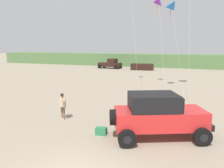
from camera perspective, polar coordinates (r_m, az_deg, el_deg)
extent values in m
cube|color=#567A47|center=(51.36, 16.60, 5.64)|extent=(90.00, 6.72, 2.74)
cube|color=red|center=(11.60, 11.86, -8.43)|extent=(4.77, 3.49, 0.90)
cube|color=red|center=(12.03, 19.56, -6.29)|extent=(1.70, 2.00, 0.12)
cube|color=black|center=(11.28, 10.29, -4.40)|extent=(2.82, 2.55, 0.80)
cube|color=black|center=(11.63, 16.05, -4.40)|extent=(0.78, 1.56, 0.72)
cube|color=black|center=(12.47, 22.09, -8.96)|extent=(0.93, 1.72, 0.28)
cylinder|color=black|center=(11.19, 0.22, -8.36)|extent=(0.59, 0.83, 0.77)
cylinder|color=black|center=(13.26, 17.97, -9.08)|extent=(0.89, 0.62, 0.84)
cylinder|color=black|center=(13.26, 17.97, -9.08)|extent=(0.48, 0.45, 0.38)
cylinder|color=black|center=(11.49, 21.80, -12.24)|extent=(0.89, 0.62, 0.84)
cylinder|color=black|center=(11.49, 21.80, -12.24)|extent=(0.48, 0.45, 0.38)
cylinder|color=black|center=(12.43, 2.56, -9.87)|extent=(0.89, 0.62, 0.84)
cylinder|color=black|center=(12.43, 2.56, -9.87)|extent=(0.48, 0.45, 0.38)
cylinder|color=black|center=(10.52, 3.80, -13.59)|extent=(0.89, 0.62, 0.84)
cylinder|color=black|center=(10.52, 3.80, -13.59)|extent=(0.48, 0.45, 0.38)
cylinder|color=#8C664C|center=(14.74, -12.41, -7.64)|extent=(0.14, 0.14, 0.49)
cylinder|color=#4C4233|center=(14.63, -12.46, -6.17)|extent=(0.15, 0.15, 0.36)
cube|color=silver|center=(14.82, -12.24, -8.34)|extent=(0.22, 0.28, 0.10)
cylinder|color=#8C664C|center=(14.56, -11.99, -7.85)|extent=(0.14, 0.14, 0.49)
cylinder|color=#4C4233|center=(14.45, -12.04, -6.36)|extent=(0.15, 0.15, 0.36)
cube|color=silver|center=(14.64, -11.82, -8.56)|extent=(0.22, 0.28, 0.10)
cube|color=beige|center=(14.43, -12.32, -4.54)|extent=(0.48, 0.42, 0.54)
cylinder|color=#8C664C|center=(14.65, -12.80, -4.39)|extent=(0.09, 0.09, 0.56)
cylinder|color=beige|center=(14.60, -12.83, -3.66)|extent=(0.11, 0.11, 0.16)
cylinder|color=#8C664C|center=(14.21, -11.82, -4.78)|extent=(0.09, 0.09, 0.56)
cylinder|color=beige|center=(14.17, -11.84, -4.04)|extent=(0.11, 0.11, 0.16)
cylinder|color=#8C664C|center=(14.35, -12.36, -3.34)|extent=(0.10, 0.10, 0.08)
sphere|color=#8C664C|center=(14.32, -12.38, -2.78)|extent=(0.21, 0.21, 0.21)
sphere|color=black|center=(14.31, -12.44, -2.71)|extent=(0.21, 0.21, 0.21)
cube|color=#2D7F51|center=(12.02, -2.74, -11.73)|extent=(0.60, 0.43, 0.38)
cube|color=black|center=(46.41, -0.53, 4.90)|extent=(4.72, 2.22, 0.76)
cube|color=black|center=(46.12, 0.09, 5.87)|extent=(1.72, 1.91, 0.84)
cylinder|color=black|center=(46.65, 2.09, 4.45)|extent=(0.78, 0.31, 0.76)
cylinder|color=black|center=(44.72, 1.04, 4.23)|extent=(0.78, 0.31, 0.76)
cylinder|color=black|center=(48.19, -1.99, 4.62)|extent=(0.78, 0.31, 0.76)
cylinder|color=black|center=(46.33, -3.16, 4.41)|extent=(0.78, 0.31, 0.76)
cube|color=black|center=(43.60, 7.59, 4.30)|extent=(4.33, 2.06, 1.20)
cone|color=purple|center=(26.29, 11.69, 19.30)|extent=(1.27, 1.30, 1.45)
cylinder|color=orange|center=(26.19, 11.28, 17.54)|extent=(0.05, 0.20, 1.11)
cylinder|color=silver|center=(23.27, 12.43, 9.39)|extent=(1.75, 5.05, 9.03)
cone|color=blue|center=(23.83, 14.88, 18.14)|extent=(1.53, 1.56, 1.44)
cylinder|color=#E04C93|center=(23.75, 14.42, 16.34)|extent=(0.05, 0.07, 1.07)
cylinder|color=silver|center=(21.86, 16.22, 8.12)|extent=(1.73, 3.25, 8.18)
cylinder|color=silver|center=(20.81, 18.91, 15.39)|extent=(0.77, 3.56, 13.58)
cylinder|color=silver|center=(23.61, 5.51, 13.38)|extent=(2.52, 4.88, 12.17)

